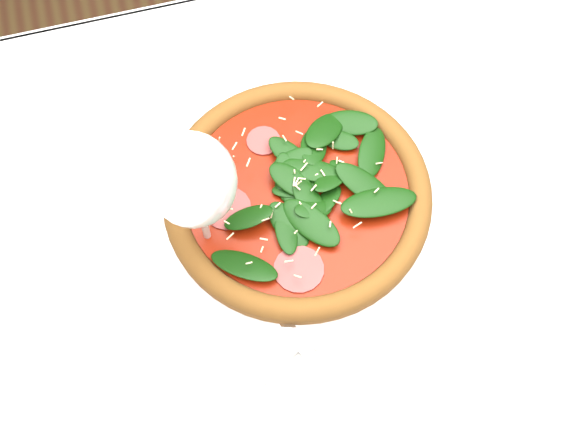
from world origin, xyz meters
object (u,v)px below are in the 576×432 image
object	(u,v)px
pizza	(297,191)
wine_glass	(193,183)
plate	(297,199)
napkin	(284,323)

from	to	relation	value
pizza	wine_glass	xyz separation A→B (m)	(-0.12, -0.03, 0.12)
pizza	wine_glass	size ratio (longest dim) A/B	1.95
plate	wine_glass	distance (m)	0.19
pizza	wine_glass	world-z (taller)	wine_glass
napkin	pizza	bearing A→B (deg)	68.32
wine_glass	napkin	world-z (taller)	wine_glass
pizza	wine_glass	distance (m)	0.17
plate	pizza	distance (m)	0.02
plate	pizza	bearing A→B (deg)	-90.00
pizza	napkin	distance (m)	0.16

